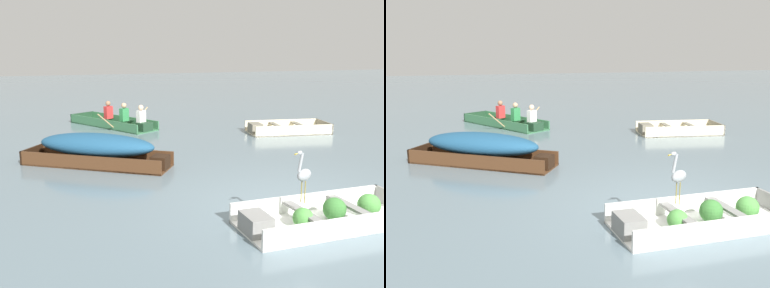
{
  "view_description": "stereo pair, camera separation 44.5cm",
  "coord_description": "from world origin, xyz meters",
  "views": [
    {
      "loc": [
        -3.93,
        -6.11,
        2.71
      ],
      "look_at": [
        -0.67,
        3.86,
        0.35
      ],
      "focal_mm": 40.0,
      "sensor_mm": 36.0,
      "label": 1
    },
    {
      "loc": [
        -3.5,
        -6.24,
        2.71
      ],
      "look_at": [
        -0.67,
        3.86,
        0.35
      ],
      "focal_mm": 40.0,
      "sensor_mm": 36.0,
      "label": 2
    }
  ],
  "objects": [
    {
      "name": "ground_plane",
      "position": [
        0.0,
        0.0,
        0.0
      ],
      "size": [
        80.0,
        80.0,
        0.0
      ],
      "primitive_type": "plane",
      "color": "slate"
    },
    {
      "name": "rowboat_green_with_crew",
      "position": [
        -1.84,
        8.74,
        0.19
      ],
      "size": [
        2.76,
        3.59,
        0.89
      ],
      "color": "#387047",
      "rests_on": "ground"
    },
    {
      "name": "skiff_cream_mid_moored",
      "position": [
        3.19,
        5.99,
        0.12
      ],
      "size": [
        2.72,
        1.54,
        0.35
      ],
      "color": "beige",
      "rests_on": "ground"
    },
    {
      "name": "heron_on_dinghy",
      "position": [
        -0.43,
        -0.79,
        0.87
      ],
      "size": [
        0.44,
        0.28,
        0.84
      ],
      "color": "olive",
      "rests_on": "dinghy_white_foreground"
    },
    {
      "name": "dinghy_white_foreground",
      "position": [
        0.03,
        -0.79,
        0.14
      ],
      "size": [
        2.88,
        1.17,
        0.41
      ],
      "color": "white",
      "rests_on": "ground"
    },
    {
      "name": "skiff_dark_varnish_near_moored",
      "position": [
        -3.01,
        3.84,
        0.42
      ],
      "size": [
        3.46,
        2.69,
        0.77
      ],
      "color": "#4C2D19",
      "rests_on": "ground"
    }
  ]
}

